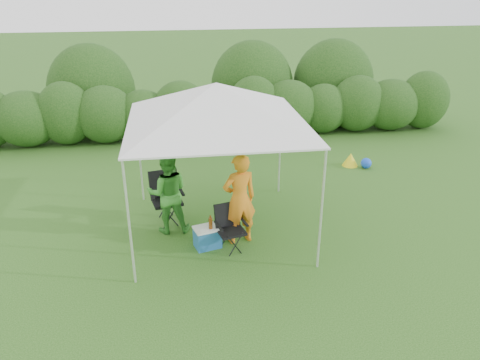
{
  "coord_description": "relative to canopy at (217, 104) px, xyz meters",
  "views": [
    {
      "loc": [
        -0.73,
        -7.34,
        4.52
      ],
      "look_at": [
        0.39,
        0.4,
        1.05
      ],
      "focal_mm": 35.0,
      "sensor_mm": 36.0,
      "label": 1
    }
  ],
  "objects": [
    {
      "name": "hedge",
      "position": [
        0.09,
        5.5,
        -1.63
      ],
      "size": [
        15.51,
        1.53,
        1.8
      ],
      "color": "#254B17",
      "rests_on": "ground"
    },
    {
      "name": "chair_right",
      "position": [
        0.12,
        -0.68,
        -2.0
      ],
      "size": [
        0.59,
        0.56,
        0.83
      ],
      "rotation": [
        0.0,
        0.0,
        0.25
      ],
      "color": "black",
      "rests_on": "ground"
    },
    {
      "name": "ground",
      "position": [
        0.0,
        -0.5,
        -2.46
      ],
      "size": [
        70.0,
        70.0,
        0.0
      ],
      "primitive_type": "plane",
      "color": "#35651F"
    },
    {
      "name": "cooler",
      "position": [
        -0.27,
        -0.61,
        -2.26
      ],
      "size": [
        0.54,
        0.45,
        0.39
      ],
      "rotation": [
        0.0,
        0.0,
        0.27
      ],
      "color": "#205B95",
      "rests_on": "ground"
    },
    {
      "name": "canopy",
      "position": [
        0.0,
        0.0,
        0.0
      ],
      "size": [
        3.1,
        3.1,
        2.83
      ],
      "color": "silver",
      "rests_on": "ground"
    },
    {
      "name": "chair_left",
      "position": [
        -0.99,
        0.53,
        -1.89
      ],
      "size": [
        0.71,
        0.66,
        1.0
      ],
      "rotation": [
        0.0,
        0.0,
        0.21
      ],
      "color": "black",
      "rests_on": "ground"
    },
    {
      "name": "lawn_toy",
      "position": [
        3.74,
        2.68,
        -2.3
      ],
      "size": [
        0.67,
        0.56,
        0.33
      ],
      "color": "yellow",
      "rests_on": "ground"
    },
    {
      "name": "man",
      "position": [
        0.33,
        -0.49,
        -1.61
      ],
      "size": [
        0.7,
        0.54,
        1.71
      ],
      "primitive_type": "imported",
      "rotation": [
        0.0,
        0.0,
        3.38
      ],
      "color": "orange",
      "rests_on": "ground"
    },
    {
      "name": "woman",
      "position": [
        -0.93,
        0.09,
        -1.66
      ],
      "size": [
        0.78,
        0.61,
        1.6
      ],
      "primitive_type": "imported",
      "rotation": [
        0.0,
        0.0,
        3.14
      ],
      "color": "#3B8F2F",
      "rests_on": "ground"
    },
    {
      "name": "bottle",
      "position": [
        -0.21,
        -0.65,
        -1.94
      ],
      "size": [
        0.07,
        0.07,
        0.26
      ],
      "primitive_type": "cylinder",
      "color": "#592D0C",
      "rests_on": "cooler"
    }
  ]
}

